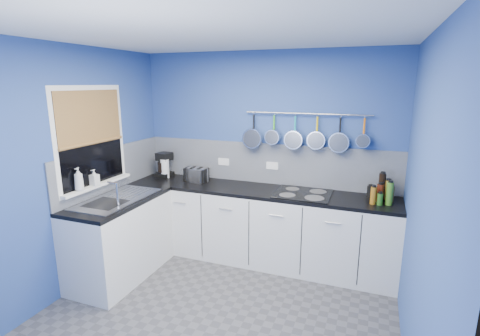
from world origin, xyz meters
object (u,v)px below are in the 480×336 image
Objects in this scene: hob at (303,194)px; toaster at (196,175)px; soap_bottle_a at (79,179)px; soap_bottle_b at (94,177)px; paper_towel at (165,169)px; coffee_maker at (164,165)px; canister at (204,177)px.

toaster is at bearing 177.52° from hob.
soap_bottle_a reaches higher than toaster.
hob is (2.08, 0.94, -0.23)m from soap_bottle_b.
coffee_maker is at bearing 136.09° from paper_towel.
soap_bottle_b is 1.38× the size of canister.
soap_bottle_b is 0.28× the size of hob.
coffee_maker is at bearing 81.44° from soap_bottle_a.
paper_towel is 0.58m from canister.
paper_towel is 0.06m from coffee_maker.
coffee_maker reaches higher than paper_towel.
soap_bottle_a is 1.27m from paper_towel.
soap_bottle_a reaches higher than soap_bottle_b.
coffee_maker is at bearing 79.72° from soap_bottle_b.
canister is at bearing 51.63° from soap_bottle_b.
coffee_maker is 0.53× the size of hob.
coffee_maker is at bearing -170.22° from toaster.
soap_bottle_a is at bearing -100.44° from paper_towel.
hob is (1.37, -0.06, -0.08)m from toaster.
toaster is 0.11m from canister.
soap_bottle_a is 0.22m from soap_bottle_b.
toaster is at bearing -1.14° from coffee_maker.
canister is (0.58, -0.00, -0.06)m from paper_towel.
soap_bottle_a is 1.29m from coffee_maker.
toaster is 2.18× the size of canister.
soap_bottle_b is at bearing 90.00° from soap_bottle_a.
canister is at bearing 25.86° from toaster.
coffee_maker reaches higher than soap_bottle_b.
toaster is (0.47, -0.02, -0.04)m from paper_towel.
paper_towel is at bearing 177.50° from hob.
paper_towel reaches higher than canister.
soap_bottle_b is 1.31m from canister.
hob is (2.08, 1.16, -0.26)m from soap_bottle_a.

